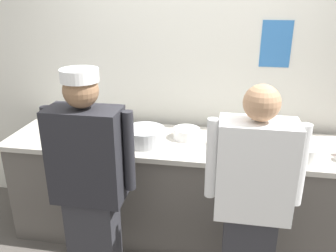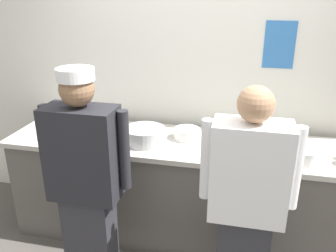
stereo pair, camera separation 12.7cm
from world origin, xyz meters
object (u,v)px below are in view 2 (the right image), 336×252
(ramekin_yellow_sauce, at_px, (272,139))
(ramekin_orange_sauce, at_px, (85,141))
(mixing_bowl_steel, at_px, (145,135))
(ramekin_green_sauce, at_px, (215,142))
(chef_near_left, at_px, (86,183))
(plate_stack_rear, at_px, (305,155))
(sheet_tray, at_px, (77,129))
(plate_stack_front, at_px, (187,133))
(chef_center, at_px, (246,206))
(deli_cup, at_px, (117,131))

(ramekin_yellow_sauce, distance_m, ramekin_orange_sauce, 1.50)
(mixing_bowl_steel, relative_size, ramekin_yellow_sauce, 3.28)
(ramekin_orange_sauce, bearing_deg, ramekin_yellow_sauce, 14.22)
(mixing_bowl_steel, relative_size, ramekin_green_sauce, 3.51)
(chef_near_left, distance_m, plate_stack_rear, 1.53)
(sheet_tray, bearing_deg, plate_stack_front, 2.62)
(plate_stack_front, height_order, ramekin_green_sauce, plate_stack_front)
(chef_center, distance_m, ramekin_green_sauce, 0.74)
(chef_center, relative_size, sheet_tray, 3.74)
(chef_near_left, distance_m, sheet_tray, 0.88)
(chef_center, bearing_deg, plate_stack_front, 122.76)
(chef_center, distance_m, deli_cup, 1.29)
(sheet_tray, height_order, ramekin_yellow_sauce, ramekin_yellow_sauce)
(sheet_tray, bearing_deg, deli_cup, -5.08)
(plate_stack_front, distance_m, plate_stack_rear, 0.92)
(chef_center, height_order, sheet_tray, chef_center)
(ramekin_green_sauce, bearing_deg, plate_stack_rear, -12.17)
(ramekin_green_sauce, bearing_deg, mixing_bowl_steel, -172.35)
(plate_stack_front, relative_size, ramekin_green_sauce, 2.34)
(plate_stack_front, height_order, mixing_bowl_steel, mixing_bowl_steel)
(chef_near_left, bearing_deg, ramekin_green_sauce, 42.86)
(plate_stack_front, xyz_separation_m, mixing_bowl_steel, (-0.31, -0.17, 0.02))
(chef_near_left, distance_m, ramekin_yellow_sauce, 1.50)
(sheet_tray, relative_size, ramekin_yellow_sauce, 4.26)
(plate_stack_rear, height_order, ramekin_yellow_sauce, plate_stack_rear)
(mixing_bowl_steel, distance_m, sheet_tray, 0.67)
(ramekin_yellow_sauce, bearing_deg, ramekin_green_sauce, -158.04)
(chef_near_left, relative_size, deli_cup, 18.11)
(ramekin_green_sauce, relative_size, ramekin_orange_sauce, 1.04)
(chef_near_left, distance_m, plate_stack_front, 0.97)
(plate_stack_rear, bearing_deg, mixing_bowl_steel, 176.89)
(chef_near_left, xyz_separation_m, deli_cup, (-0.05, 0.73, 0.08))
(chef_near_left, bearing_deg, plate_stack_front, 56.76)
(plate_stack_front, bearing_deg, plate_stack_rear, -14.60)
(sheet_tray, xyz_separation_m, deli_cup, (0.39, -0.03, 0.03))
(ramekin_green_sauce, xyz_separation_m, ramekin_yellow_sauce, (0.44, 0.18, -0.00))
(chef_center, distance_m, mixing_bowl_steel, 1.02)
(chef_near_left, relative_size, plate_stack_rear, 7.58)
(ramekin_green_sauce, distance_m, deli_cup, 0.82)
(ramekin_orange_sauce, xyz_separation_m, deli_cup, (0.19, 0.20, 0.02))
(sheet_tray, distance_m, ramekin_orange_sauce, 0.31)
(plate_stack_front, height_order, ramekin_orange_sauce, plate_stack_front)
(mixing_bowl_steel, xyz_separation_m, ramekin_orange_sauce, (-0.46, -0.12, -0.04))
(chef_near_left, xyz_separation_m, ramekin_yellow_sauce, (1.21, 0.89, 0.06))
(ramekin_green_sauce, bearing_deg, ramekin_orange_sauce, -169.33)
(mixing_bowl_steel, bearing_deg, plate_stack_front, 27.96)
(ramekin_green_sauce, distance_m, ramekin_orange_sauce, 1.03)
(deli_cup, bearing_deg, ramekin_orange_sauce, -133.41)
(ramekin_yellow_sauce, xyz_separation_m, ramekin_orange_sauce, (-1.45, -0.37, 0.00))
(ramekin_yellow_sauce, bearing_deg, mixing_bowl_steel, -165.79)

